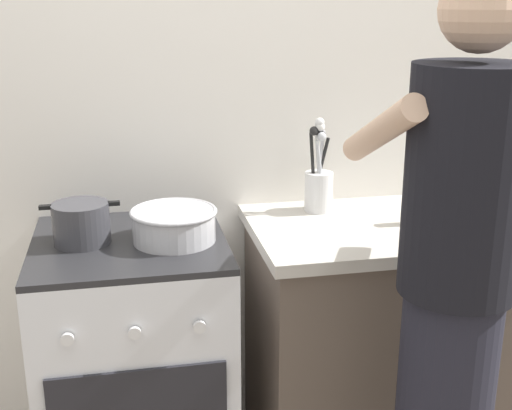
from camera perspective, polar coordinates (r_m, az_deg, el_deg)
The scene contains 8 objects.
back_wall at distance 2.44m, azimuth 1.68°, elevation 8.45°, with size 3.20×0.10×2.50m.
countertop at distance 2.48m, azimuth 11.46°, elevation -11.25°, with size 1.00×0.60×0.90m.
stove_range at distance 2.31m, azimuth -10.18°, elevation -13.53°, with size 0.60×0.62×0.90m.
pot at distance 2.11m, azimuth -14.72°, elevation -1.52°, with size 0.24×0.17×0.13m.
mixing_bowl at distance 2.08m, azimuth -7.03°, elevation -1.60°, with size 0.27×0.27×0.10m.
utensil_crock at distance 2.36m, azimuth 5.38°, elevation 1.94°, with size 0.10×0.10×0.33m.
spice_bottle at distance 2.27m, azimuth 12.82°, elevation -0.53°, with size 0.04×0.04×0.09m.
person at distance 1.83m, azimuth 16.47°, elevation -8.12°, with size 0.41×0.50×1.70m.
Camera 1 is at (-0.35, -1.85, 1.62)m, focal length 46.78 mm.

